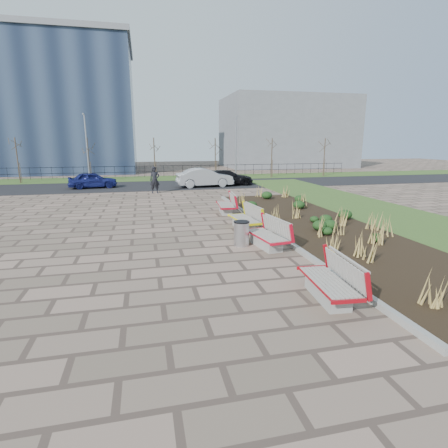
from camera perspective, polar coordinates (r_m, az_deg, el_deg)
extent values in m
plane|color=#83695A|center=(9.22, -4.99, -10.14)|extent=(120.00, 120.00, 0.00)
cube|color=black|center=(15.71, 15.44, -0.50)|extent=(4.50, 18.00, 0.10)
cube|color=gray|center=(14.75, 7.44, -0.90)|extent=(0.16, 18.00, 0.15)
cube|color=#33511E|center=(18.43, 28.57, 0.25)|extent=(5.00, 38.00, 0.04)
cube|color=#33511E|center=(36.59, -11.22, 7.31)|extent=(80.00, 5.00, 0.04)
cube|color=black|center=(30.63, -10.82, 6.20)|extent=(80.00, 7.00, 0.02)
cylinder|color=#B2B2B7|center=(12.54, 2.87, -1.61)|extent=(0.55, 0.55, 0.88)
imported|color=black|center=(25.92, -11.24, 7.06)|extent=(0.73, 0.51, 1.93)
imported|color=navy|center=(30.23, -20.64, 6.73)|extent=(3.92, 2.01, 1.28)
imported|color=#93959A|center=(29.11, -3.17, 7.58)|extent=(4.74, 1.95, 1.53)
imported|color=black|center=(30.33, 0.60, 7.60)|extent=(4.48, 1.97, 1.28)
cube|color=slate|center=(54.66, 10.12, 14.48)|extent=(18.00, 12.00, 10.00)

